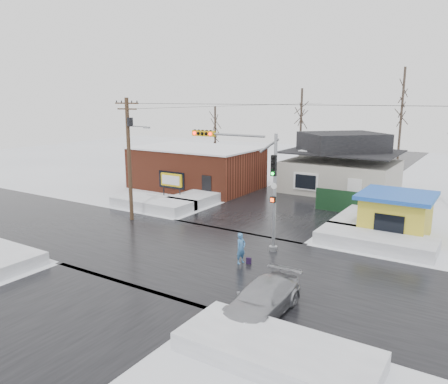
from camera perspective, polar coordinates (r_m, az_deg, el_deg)
The scene contains 21 objects.
ground at distance 26.08m, azimuth -4.53°, elevation -7.98°, with size 120.00×120.00×0.00m, color white.
road_ns at distance 26.07m, azimuth -4.53°, elevation -7.96°, with size 10.00×120.00×0.02m, color black.
road_ew at distance 26.07m, azimuth -4.53°, elevation -7.96°, with size 120.00×10.00×0.02m, color black.
snowbank_nw at distance 36.63m, azimuth -9.28°, elevation -1.50°, with size 7.00×3.00×0.80m, color white.
snowbank_ne at distance 28.47m, azimuth 19.19°, elevation -6.04°, with size 7.00×3.00×0.80m, color white.
snowbank_se at distance 16.27m, azimuth 6.87°, elevation -19.94°, with size 7.00×3.00×0.70m, color white.
snowbank_nside_w at distance 39.26m, azimuth -2.25°, elevation -0.42°, with size 3.00×8.00×0.80m, color white.
snowbank_nside_e at distance 33.59m, azimuth 17.87°, elevation -3.20°, with size 3.00×8.00×0.80m, color white.
traffic_signal at distance 26.03m, azimuth 3.53°, elevation 2.36°, with size 6.05×0.68×7.00m.
utility_pole at distance 32.56m, azimuth -12.23°, elevation 5.11°, with size 3.15×0.44×9.00m.
brick_building at distance 44.42m, azimuth -3.61°, elevation 3.24°, with size 12.20×8.20×4.12m.
marquee_sign at distance 38.17m, azimuth -6.88°, elevation 1.46°, with size 2.20×0.21×2.55m.
house at distance 43.90m, azimuth 15.09°, elevation 3.46°, with size 10.40×8.40×5.76m.
kiosk at distance 30.92m, azimuth 21.53°, elevation -2.74°, with size 4.60×4.60×2.88m.
fence at distance 35.47m, azimuth 17.97°, elevation -1.57°, with size 8.00×0.12×1.80m, color black.
tree_far_left at distance 49.25m, azimuth 10.09°, elevation 10.83°, with size 3.00×3.00×10.00m.
tree_far_mid at distance 48.33m, azimuth 22.37°, elevation 11.99°, with size 3.00×3.00×12.00m.
tree_far_west at distance 52.24m, azimuth -1.17°, elevation 9.34°, with size 3.00×3.00×8.00m.
pedestrian at distance 24.22m, azimuth 2.24°, elevation -7.39°, with size 0.63×0.41×1.73m, color #4079B5.
car at distance 18.95m, azimuth 5.06°, elevation -13.78°, with size 1.94×4.77×1.39m, color #A1A2A8.
shopping_bag at distance 24.37m, azimuth 3.24°, elevation -9.00°, with size 0.28×0.12×0.35m, color black.
Camera 1 is at (14.76, -19.53, 8.99)m, focal length 35.00 mm.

